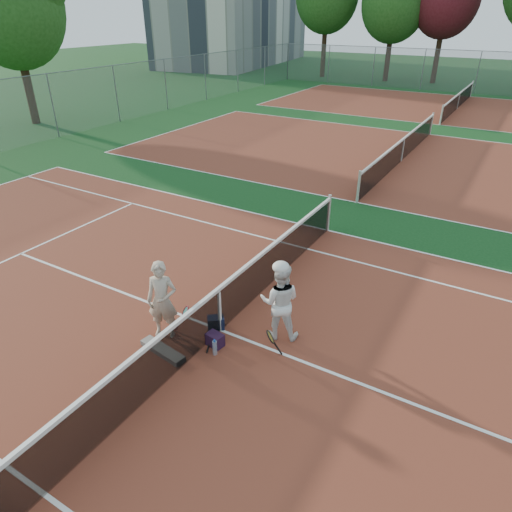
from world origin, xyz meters
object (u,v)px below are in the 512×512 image
(racket_black_held, at_px, (270,344))
(sports_bag_navy, at_px, (216,323))
(net_main, at_px, (220,309))
(racket_red, at_px, (186,318))
(player_b, at_px, (280,302))
(sports_bag_purple, at_px, (215,340))
(racket_spare, at_px, (212,336))
(player_a, at_px, (162,300))
(water_bottle, at_px, (215,348))

(racket_black_held, bearing_deg, sports_bag_navy, -41.41)
(net_main, height_order, racket_red, net_main)
(player_b, xyz_separation_m, sports_bag_purple, (-0.90, -0.91, -0.66))
(racket_red, height_order, racket_black_held, racket_black_held)
(net_main, height_order, racket_black_held, net_main)
(racket_spare, bearing_deg, net_main, -25.94)
(racket_spare, bearing_deg, sports_bag_navy, -3.85)
(player_a, height_order, sports_bag_navy, player_a)
(player_b, bearing_deg, water_bottle, 34.21)
(player_b, xyz_separation_m, racket_spare, (-1.09, -0.76, -0.74))
(net_main, height_order, water_bottle, net_main)
(net_main, height_order, sports_bag_purple, net_main)
(player_b, relative_size, racket_spare, 2.66)
(sports_bag_navy, distance_m, sports_bag_purple, 0.54)
(net_main, relative_size, racket_spare, 18.33)
(player_a, relative_size, racket_black_held, 2.98)
(player_b, distance_m, water_bottle, 1.50)
(racket_spare, relative_size, sports_bag_navy, 1.80)
(player_a, bearing_deg, sports_bag_purple, -12.24)
(net_main, bearing_deg, racket_red, -152.07)
(racket_black_held, bearing_deg, sports_bag_purple, -18.91)
(player_a, relative_size, racket_spare, 2.70)
(sports_bag_purple, bearing_deg, water_bottle, -55.54)
(player_a, xyz_separation_m, sports_bag_purple, (1.04, 0.22, -0.68))
(sports_bag_navy, height_order, water_bottle, water_bottle)
(net_main, xyz_separation_m, racket_spare, (-0.01, -0.29, -0.46))
(racket_red, distance_m, sports_bag_navy, 0.61)
(sports_bag_navy, bearing_deg, water_bottle, -56.26)
(racket_black_held, bearing_deg, player_a, -20.77)
(sports_bag_navy, bearing_deg, player_a, -137.76)
(racket_black_held, height_order, racket_spare, racket_black_held)
(racket_black_held, relative_size, water_bottle, 1.81)
(net_main, bearing_deg, player_a, -142.84)
(net_main, distance_m, racket_spare, 0.54)
(sports_bag_navy, relative_size, water_bottle, 1.11)
(racket_black_held, relative_size, sports_bag_purple, 1.68)
(racket_spare, xyz_separation_m, water_bottle, (0.33, -0.36, 0.10))
(player_b, xyz_separation_m, water_bottle, (-0.76, -1.12, -0.65))
(player_a, height_order, sports_bag_purple, player_a)
(racket_spare, bearing_deg, player_a, 89.29)
(racket_spare, bearing_deg, racket_black_held, -107.19)
(racket_red, bearing_deg, water_bottle, -65.84)
(player_b, height_order, water_bottle, player_b)
(player_b, bearing_deg, sports_bag_navy, -1.18)
(net_main, distance_m, sports_bag_purple, 0.60)
(sports_bag_purple, bearing_deg, player_b, 45.06)
(racket_spare, distance_m, sports_bag_navy, 0.34)
(net_main, height_order, racket_spare, net_main)
(net_main, relative_size, player_a, 6.78)
(player_b, distance_m, racket_spare, 1.52)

